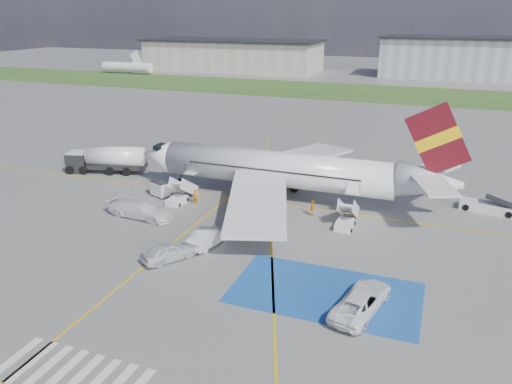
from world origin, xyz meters
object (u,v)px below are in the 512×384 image
fuel_tanker (107,161)px  airliner (289,170)px  gpu_cart (160,190)px  car_silver_b (209,237)px  belt_loader (488,208)px  car_silver_a (168,252)px  van_white_a (362,297)px  van_white_b (140,207)px

fuel_tanker → airliner: bearing=-17.9°
fuel_tanker → gpu_cart: bearing=-41.5°
car_silver_b → gpu_cart: bearing=-29.8°
gpu_cart → car_silver_b: size_ratio=0.51×
car_silver_b → belt_loader: bearing=-132.3°
car_silver_a → car_silver_b: 4.32m
fuel_tanker → car_silver_a: fuel_tanker is taller
airliner → car_silver_b: airliner is taller
airliner → gpu_cart: size_ratio=14.87×
gpu_cart → belt_loader: size_ratio=0.41×
belt_loader → car_silver_b: bearing=-134.8°
fuel_tanker → van_white_a: 41.75m
van_white_b → airliner: bearing=-44.6°
belt_loader → car_silver_a: (-25.99, -21.51, 0.35)m
car_silver_a → car_silver_b: (1.88, 3.88, 0.01)m
car_silver_a → car_silver_b: bearing=-83.0°
van_white_a → gpu_cart: bearing=-18.4°
airliner → car_silver_b: size_ratio=7.54×
gpu_cart → car_silver_a: gpu_cart is taller
airliner → van_white_b: 16.49m
fuel_tanker → van_white_a: fuel_tanker is taller
gpu_cart → car_silver_a: 15.91m
airliner → gpu_cart: airliner is taller
airliner → van_white_a: (11.38, -19.33, -2.39)m
airliner → van_white_b: size_ratio=6.60×
airliner → gpu_cart: (-13.93, -4.35, -2.59)m
car_silver_a → fuel_tanker: bearing=-10.3°
fuel_tanker → gpu_cart: 12.38m
fuel_tanker → car_silver_b: bearing=-49.7°
gpu_cart → car_silver_a: size_ratio=0.53×
van_white_a → car_silver_b: bearing=-8.7°
gpu_cart → belt_loader: 35.74m
fuel_tanker → gpu_cart: fuel_tanker is taller
gpu_cart → belt_loader: gpu_cart is taller
gpu_cart → car_silver_b: gpu_cart is taller
airliner → car_silver_b: 14.35m
gpu_cart → van_white_b: bearing=-55.1°
car_silver_b → van_white_a: (14.65, -5.60, 0.20)m
car_silver_a → gpu_cart: bearing=-23.6°
gpu_cart → belt_loader: (34.78, 8.25, -0.36)m
van_white_b → car_silver_a: bearing=-128.4°
airliner → belt_loader: size_ratio=6.04×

